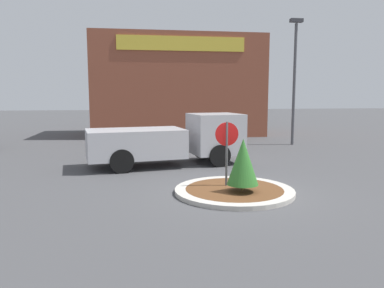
# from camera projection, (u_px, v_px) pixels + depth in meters

# --- Properties ---
(ground_plane) EXTENTS (120.00, 120.00, 0.00)m
(ground_plane) POSITION_uv_depth(u_px,v_px,m) (234.00, 193.00, 10.87)
(ground_plane) COLOR #474749
(traffic_island) EXTENTS (3.46, 3.46, 0.13)m
(traffic_island) POSITION_uv_depth(u_px,v_px,m) (234.00, 191.00, 10.86)
(traffic_island) COLOR #BCB7AD
(traffic_island) RESTS_ON ground_plane
(stop_sign) EXTENTS (0.70, 0.07, 2.05)m
(stop_sign) POSITION_uv_depth(u_px,v_px,m) (227.00, 143.00, 11.10)
(stop_sign) COLOR #4C4C51
(stop_sign) RESTS_ON ground_plane
(island_shrub) EXTENTS (0.88, 0.88, 1.51)m
(island_shrub) POSITION_uv_depth(u_px,v_px,m) (243.00, 162.00, 10.42)
(island_shrub) COLOR brown
(island_shrub) RESTS_ON traffic_island
(utility_truck) EXTENTS (6.44, 3.01, 2.05)m
(utility_truck) POSITION_uv_depth(u_px,v_px,m) (171.00, 140.00, 15.05)
(utility_truck) COLOR #B2B2B7
(utility_truck) RESTS_ON ground_plane
(storefront_building) EXTENTS (11.58, 6.07, 6.83)m
(storefront_building) POSITION_uv_depth(u_px,v_px,m) (177.00, 86.00, 26.80)
(storefront_building) COLOR brown
(storefront_building) RESTS_ON ground_plane
(light_pole) EXTENTS (0.70, 0.30, 6.96)m
(light_pole) POSITION_uv_depth(u_px,v_px,m) (295.00, 73.00, 20.83)
(light_pole) COLOR #4C4C51
(light_pole) RESTS_ON ground_plane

